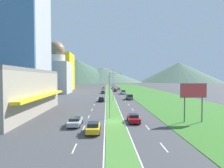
{
  "coord_description": "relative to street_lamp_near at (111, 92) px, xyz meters",
  "views": [
    {
      "loc": [
        -1.46,
        -31.62,
        7.95
      ],
      "look_at": [
        1.08,
        50.2,
        5.13
      ],
      "focal_mm": 28.2,
      "sensor_mm": 36.0,
      "label": 1
    }
  ],
  "objects": [
    {
      "name": "ground_plane",
      "position": [
        0.55,
        -2.88,
        -5.18
      ],
      "size": [
        600.0,
        600.0,
        0.0
      ],
      "primitive_type": "plane",
      "color": "#424244"
    },
    {
      "name": "grass_median",
      "position": [
        0.55,
        57.12,
        -5.15
      ],
      "size": [
        3.2,
        240.0,
        0.06
      ],
      "primitive_type": "cube",
      "color": "#477F33",
      "rests_on": "ground_plane"
    },
    {
      "name": "grass_verge_right",
      "position": [
        21.15,
        57.12,
        -5.15
      ],
      "size": [
        24.0,
        240.0,
        0.06
      ],
      "primitive_type": "cube",
      "color": "#387028",
      "rests_on": "ground_plane"
    },
    {
      "name": "lane_dash_left_1",
      "position": [
        -4.55,
        -14.81,
        -5.18
      ],
      "size": [
        0.16,
        2.8,
        0.01
      ],
      "primitive_type": "cube",
      "color": "silver",
      "rests_on": "ground_plane"
    },
    {
      "name": "lane_dash_left_2",
      "position": [
        -4.55,
        -6.74,
        -5.18
      ],
      "size": [
        0.16,
        2.8,
        0.01
      ],
      "primitive_type": "cube",
      "color": "silver",
      "rests_on": "ground_plane"
    },
    {
      "name": "lane_dash_left_3",
      "position": [
        -4.55,
        1.33,
        -5.18
      ],
      "size": [
        0.16,
        2.8,
        0.01
      ],
      "primitive_type": "cube",
      "color": "silver",
      "rests_on": "ground_plane"
    },
    {
      "name": "lane_dash_left_4",
      "position": [
        -4.55,
        9.4,
        -5.18
      ],
      "size": [
        0.16,
        2.8,
        0.01
      ],
      "primitive_type": "cube",
      "color": "silver",
      "rests_on": "ground_plane"
    },
    {
      "name": "lane_dash_left_5",
      "position": [
        -4.55,
        17.48,
        -5.18
      ],
      "size": [
        0.16,
        2.8,
        0.01
      ],
      "primitive_type": "cube",
      "color": "silver",
      "rests_on": "ground_plane"
    },
    {
      "name": "lane_dash_left_6",
      "position": [
        -4.55,
        25.55,
        -5.18
      ],
      "size": [
        0.16,
        2.8,
        0.01
      ],
      "primitive_type": "cube",
      "color": "silver",
      "rests_on": "ground_plane"
    },
    {
      "name": "lane_dash_left_7",
      "position": [
        -4.55,
        33.62,
        -5.18
      ],
      "size": [
        0.16,
        2.8,
        0.01
      ],
      "primitive_type": "cube",
      "color": "silver",
      "rests_on": "ground_plane"
    },
    {
      "name": "lane_dash_left_8",
      "position": [
        -4.55,
        41.69,
        -5.18
      ],
      "size": [
        0.16,
        2.8,
        0.01
      ],
      "primitive_type": "cube",
      "color": "silver",
      "rests_on": "ground_plane"
    },
    {
      "name": "lane_dash_left_9",
      "position": [
        -4.55,
        49.76,
        -5.18
      ],
      "size": [
        0.16,
        2.8,
        0.01
      ],
      "primitive_type": "cube",
      "color": "silver",
      "rests_on": "ground_plane"
    },
    {
      "name": "lane_dash_right_1",
      "position": [
        5.65,
        -14.81,
        -5.18
      ],
      "size": [
        0.16,
        2.8,
        0.01
      ],
      "primitive_type": "cube",
      "color": "silver",
      "rests_on": "ground_plane"
    },
    {
      "name": "lane_dash_right_2",
      "position": [
        5.65,
        -6.74,
        -5.18
      ],
      "size": [
        0.16,
        2.8,
        0.01
      ],
      "primitive_type": "cube",
      "color": "silver",
      "rests_on": "ground_plane"
    },
    {
      "name": "lane_dash_right_3",
      "position": [
        5.65,
        1.33,
        -5.18
      ],
      "size": [
        0.16,
        2.8,
        0.01
      ],
      "primitive_type": "cube",
      "color": "silver",
      "rests_on": "ground_plane"
    },
    {
      "name": "lane_dash_right_4",
      "position": [
        5.65,
        9.4,
        -5.18
      ],
      "size": [
        0.16,
        2.8,
        0.01
      ],
      "primitive_type": "cube",
      "color": "silver",
      "rests_on": "ground_plane"
    },
    {
      "name": "lane_dash_right_5",
      "position": [
        5.65,
        17.48,
        -5.18
      ],
      "size": [
        0.16,
        2.8,
        0.01
      ],
      "primitive_type": "cube",
      "color": "silver",
      "rests_on": "ground_plane"
    },
    {
      "name": "lane_dash_right_6",
      "position": [
        5.65,
        25.55,
        -5.18
      ],
      "size": [
        0.16,
        2.8,
        0.01
      ],
      "primitive_type": "cube",
      "color": "silver",
      "rests_on": "ground_plane"
    },
    {
      "name": "lane_dash_right_7",
      "position": [
        5.65,
        33.62,
        -5.18
      ],
      "size": [
        0.16,
        2.8,
        0.01
      ],
      "primitive_type": "cube",
      "color": "silver",
      "rests_on": "ground_plane"
    },
    {
      "name": "lane_dash_right_8",
      "position": [
        5.65,
        41.69,
        -5.18
      ],
      "size": [
        0.16,
        2.8,
        0.01
      ],
      "primitive_type": "cube",
      "color": "silver",
      "rests_on": "ground_plane"
    },
    {
      "name": "lane_dash_right_9",
      "position": [
        5.65,
        49.76,
        -5.18
      ],
      "size": [
        0.16,
        2.8,
        0.01
      ],
      "primitive_type": "cube",
      "color": "silver",
      "rests_on": "ground_plane"
    },
    {
      "name": "edge_line_median_left",
      "position": [
        -1.2,
        57.12,
        -5.18
      ],
      "size": [
        0.16,
        240.0,
        0.01
      ],
      "primitive_type": "cube",
      "color": "silver",
      "rests_on": "ground_plane"
    },
    {
      "name": "edge_line_median_right",
      "position": [
        2.3,
        57.12,
        -5.18
      ],
      "size": [
        0.16,
        240.0,
        0.01
      ],
      "primitive_type": "cube",
      "color": "silver",
      "rests_on": "ground_plane"
    },
    {
      "name": "mall_building",
      "position": [
        -22.75,
        4.19,
        -0.28
      ],
      "size": [
        16.46,
        27.38,
        9.82
      ],
      "color": "#9E9384",
      "rests_on": "ground_plane"
    },
    {
      "name": "domed_building",
      "position": [
        -27.12,
        57.59,
        6.01
      ],
      "size": [
        14.12,
        14.12,
        26.85
      ],
      "color": "#B7B2A8",
      "rests_on": "ground_plane"
    },
    {
      "name": "midrise_colored",
      "position": [
        -32.13,
        82.41,
        6.82
      ],
      "size": [
        17.16,
        17.16,
        24.0
      ],
      "primitive_type": "cube",
      "color": "yellow",
      "rests_on": "ground_plane"
    },
    {
      "name": "hill_far_left",
      "position": [
        -54.09,
        285.52,
        15.3
      ],
      "size": [
        163.6,
        163.6,
        40.97
      ],
      "primitive_type": "cone",
      "color": "#47664C",
      "rests_on": "ground_plane"
    },
    {
      "name": "hill_far_center",
      "position": [
        -7.65,
        284.77,
        8.62
      ],
      "size": [
        141.51,
        141.51,
        27.61
      ],
      "primitive_type": "cone",
      "color": "#516B56",
      "rests_on": "ground_plane"
    },
    {
      "name": "hill_far_right",
      "position": [
        133.15,
        287.28,
        13.27
      ],
      "size": [
        147.06,
        147.06,
        36.91
      ],
      "primitive_type": "cone",
      "color": "#516B56",
      "rests_on": "ground_plane"
    },
    {
      "name": "street_lamp_near",
      "position": [
        0.0,
        0.0,
        0.0
      ],
      "size": [
        2.7,
        0.42,
        9.03
      ],
      "color": "#99999E",
      "rests_on": "ground_plane"
    },
    {
      "name": "street_lamp_mid",
      "position": [
        1.07,
        24.6,
        0.86
      ],
      "size": [
        2.74,
        0.36,
        10.68
      ],
      "color": "#99999E",
      "rests_on": "ground_plane"
    },
    {
      "name": "street_lamp_far",
      "position": [
        0.31,
        49.23,
        -0.1
      ],
      "size": [
        2.62,
        0.39,
        8.84
      ],
      "color": "#99999E",
      "rests_on": "ground_plane"
    },
    {
      "name": "billboard_roadside",
      "position": [
        14.63,
        -3.72,
        0.11
      ],
      "size": [
        4.76,
        0.28,
        6.98
      ],
      "color": "#4C4C51",
      "rests_on": "ground_plane"
    },
    {
      "name": "car_0",
      "position": [
        -3.05,
        90.49,
        -4.39
      ],
      "size": [
        2.02,
        4.32,
        1.55
      ],
      "rotation": [
        0.0,
        0.0,
        1.57
      ],
      "color": "yellow",
      "rests_on": "ground_plane"
    },
    {
      "name": "car_1",
      "position": [
        3.92,
        81.96,
        -4.46
      ],
      "size": [
        1.93,
        4.43,
        1.38
      ],
      "rotation": [
        0.0,
        0.0,
        -1.57
      ],
      "color": "#B2B2B7",
      "rests_on": "ground_plane"
    },
    {
      "name": "car_2",
      "position": [
        3.92,
        -3.32,
        -4.44
      ],
      "size": [
        2.03,
        4.25,
        1.43
      ],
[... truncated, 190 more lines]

